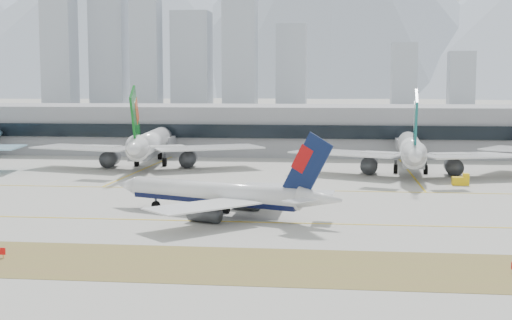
# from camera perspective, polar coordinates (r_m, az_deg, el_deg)

# --- Properties ---
(ground) EXTENTS (3000.00, 3000.00, 0.00)m
(ground) POSITION_cam_1_polar(r_m,az_deg,el_deg) (118.39, 0.05, -4.54)
(ground) COLOR #9E9B93
(ground) RESTS_ON ground
(taxiing_airliner) EXTENTS (41.75, 35.29, 14.72)m
(taxiing_airliner) POSITION_cam_1_polar(r_m,az_deg,el_deg) (118.61, -2.74, -2.79)
(taxiing_airliner) COLOR white
(taxiing_airliner) RESTS_ON ground
(widebody_eva) EXTENTS (61.10, 60.13, 21.90)m
(widebody_eva) POSITION_cam_1_polar(r_m,az_deg,el_deg) (191.02, -8.50, 1.20)
(widebody_eva) COLOR white
(widebody_eva) RESTS_ON ground
(widebody_cathay) EXTENTS (59.27, 58.07, 21.16)m
(widebody_cathay) POSITION_cam_1_polar(r_m,az_deg,el_deg) (177.37, 12.30, 0.69)
(widebody_cathay) COLOR white
(widebody_cathay) RESTS_ON ground
(terminal) EXTENTS (280.00, 43.10, 15.00)m
(terminal) POSITION_cam_1_polar(r_m,az_deg,el_deg) (231.27, 3.30, 2.51)
(terminal) COLOR gray
(terminal) RESTS_ON ground
(gse_c) EXTENTS (3.55, 2.00, 2.60)m
(gse_c) POSITION_cam_1_polar(r_m,az_deg,el_deg) (160.93, 16.09, -1.58)
(gse_c) COLOR yellow
(gse_c) RESTS_ON ground
(city_skyline) EXTENTS (342.00, 49.80, 140.00)m
(city_skyline) POSITION_cam_1_polar(r_m,az_deg,el_deg) (582.23, -5.36, 8.79)
(city_skyline) COLOR #9DA5B3
(city_skyline) RESTS_ON ground
(mountain_ridge) EXTENTS (2830.00, 1120.00, 470.00)m
(mountain_ridge) POSITION_cam_1_polar(r_m,az_deg,el_deg) (1528.28, 7.47, 12.02)
(mountain_ridge) COLOR #9EA8B7
(mountain_ridge) RESTS_ON ground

